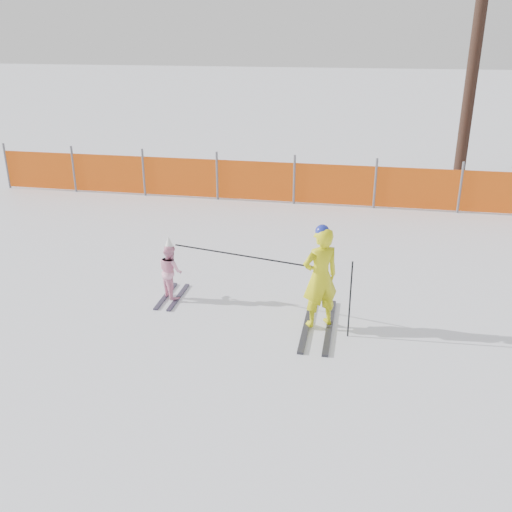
% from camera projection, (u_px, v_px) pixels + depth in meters
% --- Properties ---
extents(ground, '(120.00, 120.00, 0.00)m').
position_uv_depth(ground, '(250.00, 331.00, 8.44)').
color(ground, white).
rests_on(ground, ground).
extents(adult, '(0.67, 1.69, 1.62)m').
position_uv_depth(adult, '(320.00, 278.00, 8.27)').
color(adult, black).
rests_on(adult, ground).
extents(child, '(0.55, 1.01, 1.08)m').
position_uv_depth(child, '(170.00, 270.00, 9.31)').
color(child, black).
rests_on(child, ground).
extents(ski_poles, '(2.82, 0.74, 1.18)m').
position_uv_depth(ski_poles, '(276.00, 270.00, 8.47)').
color(ski_poles, black).
rests_on(ski_poles, ground).
extents(safety_fence, '(14.16, 0.06, 1.25)m').
position_uv_depth(safety_fence, '(258.00, 181.00, 14.50)').
color(safety_fence, '#595960').
rests_on(safety_fence, ground).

